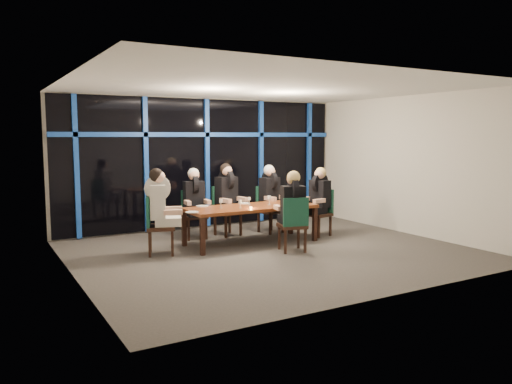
% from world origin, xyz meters
% --- Properties ---
extents(room, '(7.04, 7.00, 3.02)m').
position_xyz_m(room, '(0.00, 0.00, 2.02)').
color(room, '#4E4945').
rests_on(room, ground).
extents(window_wall, '(6.86, 0.43, 2.94)m').
position_xyz_m(window_wall, '(0.01, 2.93, 1.55)').
color(window_wall, black).
rests_on(window_wall, ground).
extents(dining_table, '(2.60, 1.00, 0.75)m').
position_xyz_m(dining_table, '(0.00, 0.80, 0.68)').
color(dining_table, brown).
rests_on(dining_table, ground).
extents(chair_far_left, '(0.52, 0.52, 1.00)m').
position_xyz_m(chair_far_left, '(-0.77, 1.88, 0.56)').
color(chair_far_left, black).
rests_on(chair_far_left, ground).
extents(chair_far_mid, '(0.57, 0.57, 1.06)m').
position_xyz_m(chair_far_mid, '(-0.05, 1.84, 0.59)').
color(chair_far_mid, black).
rests_on(chair_far_mid, ground).
extents(chair_far_right, '(0.56, 0.56, 1.02)m').
position_xyz_m(chair_far_right, '(0.92, 1.67, 0.57)').
color(chair_far_right, black).
rests_on(chair_far_right, ground).
extents(chair_end_left, '(0.63, 0.63, 1.06)m').
position_xyz_m(chair_end_left, '(-1.95, 0.84, 0.59)').
color(chair_end_left, black).
rests_on(chair_end_left, ground).
extents(chair_end_right, '(0.55, 0.55, 1.00)m').
position_xyz_m(chair_end_right, '(1.71, 0.77, 0.56)').
color(chair_end_right, black).
rests_on(chair_end_right, ground).
extents(chair_near_mid, '(0.58, 0.58, 1.02)m').
position_xyz_m(chair_near_mid, '(0.31, -0.25, 0.57)').
color(chair_near_mid, black).
rests_on(chair_near_mid, ground).
extents(diner_far_left, '(0.53, 0.65, 0.98)m').
position_xyz_m(diner_far_left, '(-0.78, 1.80, 0.96)').
color(diner_far_left, black).
rests_on(diner_far_left, ground).
extents(diner_far_mid, '(0.57, 0.70, 1.03)m').
position_xyz_m(diner_far_mid, '(-0.04, 1.76, 1.01)').
color(diner_far_mid, black).
rests_on(diner_far_mid, ground).
extents(diner_far_right, '(0.56, 0.68, 0.99)m').
position_xyz_m(diner_far_right, '(0.94, 1.59, 0.97)').
color(diner_far_right, black).
rests_on(diner_far_right, ground).
extents(diner_end_left, '(0.73, 0.64, 1.04)m').
position_xyz_m(diner_end_left, '(-1.86, 0.80, 1.01)').
color(diner_end_left, silver).
rests_on(diner_end_left, ground).
extents(diner_end_right, '(0.67, 0.55, 0.97)m').
position_xyz_m(diner_end_right, '(1.63, 0.76, 0.95)').
color(diner_end_right, black).
rests_on(diner_end_right, ground).
extents(diner_near_mid, '(0.59, 0.69, 1.00)m').
position_xyz_m(diner_near_mid, '(0.33, -0.16, 0.97)').
color(diner_near_mid, black).
rests_on(diner_near_mid, ground).
extents(plate_far_left, '(0.24, 0.24, 0.01)m').
position_xyz_m(plate_far_left, '(-0.85, 1.24, 0.76)').
color(plate_far_left, white).
rests_on(plate_far_left, dining_table).
extents(plate_far_mid, '(0.24, 0.24, 0.01)m').
position_xyz_m(plate_far_mid, '(0.06, 1.20, 0.76)').
color(plate_far_mid, white).
rests_on(plate_far_mid, dining_table).
extents(plate_far_right, '(0.24, 0.24, 0.01)m').
position_xyz_m(plate_far_right, '(1.05, 1.03, 0.76)').
color(plate_far_right, white).
rests_on(plate_far_right, dining_table).
extents(plate_end_left, '(0.24, 0.24, 0.01)m').
position_xyz_m(plate_end_left, '(-1.28, 0.61, 0.76)').
color(plate_end_left, white).
rests_on(plate_end_left, dining_table).
extents(plate_end_right, '(0.24, 0.24, 0.01)m').
position_xyz_m(plate_end_right, '(1.07, 0.64, 0.76)').
color(plate_end_right, white).
rests_on(plate_end_right, dining_table).
extents(plate_near_mid, '(0.24, 0.24, 0.01)m').
position_xyz_m(plate_near_mid, '(0.49, 0.38, 0.76)').
color(plate_near_mid, white).
rests_on(plate_near_mid, dining_table).
extents(wine_bottle, '(0.07, 0.07, 0.30)m').
position_xyz_m(wine_bottle, '(1.09, 0.67, 0.86)').
color(wine_bottle, black).
rests_on(wine_bottle, dining_table).
extents(water_pitcher, '(0.11, 0.10, 0.18)m').
position_xyz_m(water_pitcher, '(0.82, 0.57, 0.84)').
color(water_pitcher, silver).
rests_on(water_pitcher, dining_table).
extents(tea_light, '(0.05, 0.05, 0.03)m').
position_xyz_m(tea_light, '(-0.15, 0.54, 0.76)').
color(tea_light, '#FDA34B').
rests_on(tea_light, dining_table).
extents(wine_glass_a, '(0.06, 0.06, 0.16)m').
position_xyz_m(wine_glass_a, '(-0.31, 0.68, 0.86)').
color(wine_glass_a, silver).
rests_on(wine_glass_a, dining_table).
extents(wine_glass_b, '(0.06, 0.06, 0.16)m').
position_xyz_m(wine_glass_b, '(0.06, 0.99, 0.86)').
color(wine_glass_b, silver).
rests_on(wine_glass_b, dining_table).
extents(wine_glass_c, '(0.07, 0.07, 0.18)m').
position_xyz_m(wine_glass_c, '(0.43, 0.80, 0.88)').
color(wine_glass_c, silver).
rests_on(wine_glass_c, dining_table).
extents(wine_glass_d, '(0.07, 0.07, 0.17)m').
position_xyz_m(wine_glass_d, '(-0.63, 0.86, 0.87)').
color(wine_glass_d, silver).
rests_on(wine_glass_d, dining_table).
extents(wine_glass_e, '(0.07, 0.07, 0.18)m').
position_xyz_m(wine_glass_e, '(0.89, 0.98, 0.88)').
color(wine_glass_e, silver).
rests_on(wine_glass_e, dining_table).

